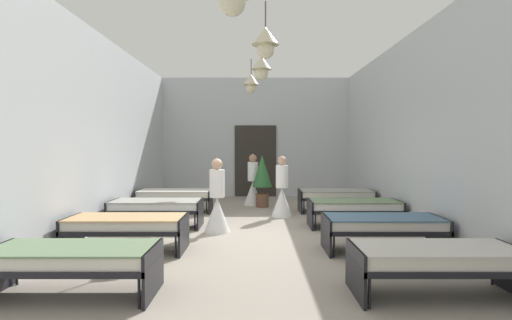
% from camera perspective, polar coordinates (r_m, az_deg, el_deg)
% --- Properties ---
extents(ground_plane, '(6.89, 12.54, 0.10)m').
position_cam_1_polar(ground_plane, '(7.53, 0.01, -11.56)').
color(ground_plane, '#9E9384').
extents(room_shell, '(6.69, 12.14, 4.01)m').
position_cam_1_polar(room_shell, '(8.67, 0.03, 4.00)').
color(room_shell, silver).
rests_on(room_shell, ground).
extents(bed_left_row_0, '(1.90, 0.84, 0.57)m').
position_cam_1_polar(bed_left_row_0, '(5.11, -24.92, -12.79)').
color(bed_left_row_0, black).
rests_on(bed_left_row_0, ground).
extents(bed_right_row_0, '(1.90, 0.84, 0.57)m').
position_cam_1_polar(bed_right_row_0, '(5.10, 24.84, -12.83)').
color(bed_right_row_0, black).
rests_on(bed_right_row_0, ground).
extents(bed_left_row_1, '(1.90, 0.84, 0.57)m').
position_cam_1_polar(bed_left_row_1, '(6.83, -18.08, -8.91)').
color(bed_left_row_1, black).
rests_on(bed_left_row_1, ground).
extents(bed_right_row_1, '(1.90, 0.84, 0.57)m').
position_cam_1_polar(bed_right_row_1, '(6.82, 18.08, -8.93)').
color(bed_right_row_1, black).
rests_on(bed_right_row_1, ground).
extents(bed_left_row_2, '(1.90, 0.84, 0.57)m').
position_cam_1_polar(bed_left_row_2, '(8.63, -14.10, -6.55)').
color(bed_left_row_2, black).
rests_on(bed_left_row_2, ground).
extents(bed_right_row_2, '(1.90, 0.84, 0.57)m').
position_cam_1_polar(bed_right_row_2, '(8.62, 14.17, -6.56)').
color(bed_right_row_2, black).
rests_on(bed_right_row_2, ground).
extents(bed_left_row_3, '(1.90, 0.84, 0.57)m').
position_cam_1_polar(bed_left_row_3, '(10.47, -11.53, -5.00)').
color(bed_left_row_3, black).
rests_on(bed_left_row_3, ground).
extents(bed_right_row_3, '(1.90, 0.84, 0.57)m').
position_cam_1_polar(bed_right_row_3, '(10.46, 11.64, -5.01)').
color(bed_right_row_3, black).
rests_on(bed_right_row_3, ground).
extents(nurse_near_aisle, '(0.52, 0.52, 1.49)m').
position_cam_1_polar(nurse_near_aisle, '(9.62, 3.93, -5.05)').
color(nurse_near_aisle, white).
rests_on(nurse_near_aisle, ground).
extents(nurse_mid_aisle, '(0.52, 0.52, 1.49)m').
position_cam_1_polar(nurse_mid_aisle, '(11.41, -0.31, -3.90)').
color(nurse_mid_aisle, white).
rests_on(nurse_mid_aisle, ground).
extents(nurse_far_aisle, '(0.52, 0.52, 1.49)m').
position_cam_1_polar(nurse_far_aisle, '(7.92, -5.51, -6.62)').
color(nurse_far_aisle, white).
rests_on(nurse_far_aisle, ground).
extents(potted_plant, '(0.55, 0.55, 1.47)m').
position_cam_1_polar(potted_plant, '(11.00, 1.06, -2.24)').
color(potted_plant, brown).
rests_on(potted_plant, ground).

